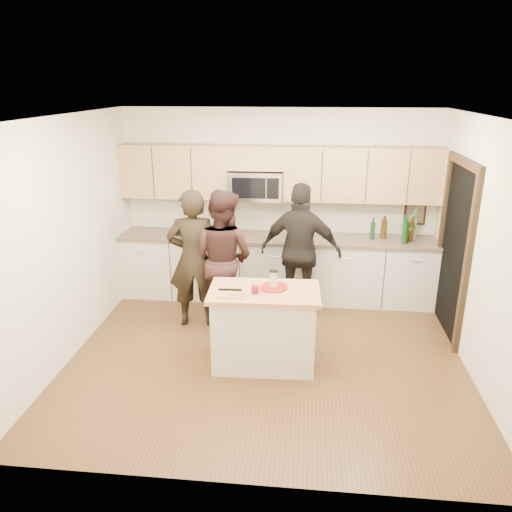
# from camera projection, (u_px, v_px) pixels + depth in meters

# --- Properties ---
(floor) EXTENTS (4.50, 4.50, 0.00)m
(floor) POSITION_uv_depth(u_px,v_px,m) (266.00, 355.00, 5.85)
(floor) COLOR brown
(floor) RESTS_ON ground
(room_shell) EXTENTS (4.52, 4.02, 2.71)m
(room_shell) POSITION_uv_depth(u_px,v_px,m) (268.00, 212.00, 5.27)
(room_shell) COLOR beige
(room_shell) RESTS_ON ground
(back_cabinetry) EXTENTS (4.50, 0.66, 0.94)m
(back_cabinetry) POSITION_uv_depth(u_px,v_px,m) (276.00, 267.00, 7.28)
(back_cabinetry) COLOR beige
(back_cabinetry) RESTS_ON ground
(upper_cabinetry) EXTENTS (4.50, 0.33, 0.75)m
(upper_cabinetry) POSITION_uv_depth(u_px,v_px,m) (281.00, 172.00, 6.96)
(upper_cabinetry) COLOR tan
(upper_cabinetry) RESTS_ON ground
(microwave) EXTENTS (0.76, 0.41, 0.40)m
(microwave) POSITION_uv_depth(u_px,v_px,m) (256.00, 185.00, 7.02)
(microwave) COLOR silver
(microwave) RESTS_ON ground
(doorway) EXTENTS (0.06, 1.25, 2.20)m
(doorway) POSITION_uv_depth(u_px,v_px,m) (455.00, 244.00, 6.09)
(doorway) COLOR black
(doorway) RESTS_ON ground
(framed_picture) EXTENTS (0.30, 0.03, 0.38)m
(framed_picture) POSITION_uv_depth(u_px,v_px,m) (415.00, 212.00, 7.10)
(framed_picture) COLOR black
(framed_picture) RESTS_ON ground
(dish_towel) EXTENTS (0.34, 0.60, 0.48)m
(dish_towel) POSITION_uv_depth(u_px,v_px,m) (209.00, 248.00, 7.08)
(dish_towel) COLOR white
(dish_towel) RESTS_ON ground
(island) EXTENTS (1.22, 0.74, 0.90)m
(island) POSITION_uv_depth(u_px,v_px,m) (264.00, 327.00, 5.53)
(island) COLOR beige
(island) RESTS_ON ground
(red_plate) EXTENTS (0.31, 0.31, 0.02)m
(red_plate) POSITION_uv_depth(u_px,v_px,m) (274.00, 287.00, 5.44)
(red_plate) COLOR maroon
(red_plate) RESTS_ON island
(box_grater) EXTENTS (0.09, 0.06, 0.21)m
(box_grater) POSITION_uv_depth(u_px,v_px,m) (274.00, 279.00, 5.35)
(box_grater) COLOR silver
(box_grater) RESTS_ON red_plate
(drink_glass) EXTENTS (0.08, 0.08, 0.09)m
(drink_glass) POSITION_uv_depth(u_px,v_px,m) (255.00, 290.00, 5.29)
(drink_glass) COLOR maroon
(drink_glass) RESTS_ON island
(cutting_board) EXTENTS (0.26, 0.19, 0.02)m
(cutting_board) POSITION_uv_depth(u_px,v_px,m) (230.00, 295.00, 5.25)
(cutting_board) COLOR tan
(cutting_board) RESTS_ON island
(tongs) EXTENTS (0.25, 0.04, 0.02)m
(tongs) POSITION_uv_depth(u_px,v_px,m) (230.00, 290.00, 5.33)
(tongs) COLOR black
(tongs) RESTS_ON cutting_board
(knife) EXTENTS (0.20, 0.03, 0.01)m
(knife) POSITION_uv_depth(u_px,v_px,m) (237.00, 295.00, 5.22)
(knife) COLOR silver
(knife) RESTS_ON cutting_board
(toaster) EXTENTS (0.33, 0.21, 0.19)m
(toaster) POSITION_uv_depth(u_px,v_px,m) (187.00, 228.00, 7.20)
(toaster) COLOR black
(toaster) RESTS_ON back_cabinetry
(bottle_cluster) EXTENTS (0.63, 0.31, 0.38)m
(bottle_cluster) POSITION_uv_depth(u_px,v_px,m) (400.00, 228.00, 6.89)
(bottle_cluster) COLOR black
(bottle_cluster) RESTS_ON back_cabinetry
(orchid) EXTENTS (0.33, 0.33, 0.47)m
(orchid) POSITION_uv_depth(u_px,v_px,m) (410.00, 224.00, 6.89)
(orchid) COLOR #31772F
(orchid) RESTS_ON back_cabinetry
(woman_left) EXTENTS (0.71, 0.52, 1.81)m
(woman_left) POSITION_uv_depth(u_px,v_px,m) (194.00, 259.00, 6.33)
(woman_left) COLOR black
(woman_left) RESTS_ON ground
(woman_center) EXTENTS (1.06, 0.96, 1.79)m
(woman_center) POSITION_uv_depth(u_px,v_px,m) (222.00, 258.00, 6.38)
(woman_center) COLOR black
(woman_center) RESTS_ON ground
(woman_right) EXTENTS (1.13, 0.61, 1.83)m
(woman_right) POSITION_uv_depth(u_px,v_px,m) (301.00, 252.00, 6.57)
(woman_right) COLOR black
(woman_right) RESTS_ON ground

